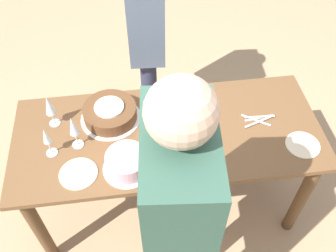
% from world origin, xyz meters
% --- Properties ---
extents(ground_plane, '(12.00, 12.00, 0.00)m').
position_xyz_m(ground_plane, '(0.00, 0.00, 0.00)').
color(ground_plane, tan).
extents(dining_table, '(1.67, 0.70, 0.76)m').
position_xyz_m(dining_table, '(0.00, 0.00, 0.63)').
color(dining_table, brown).
rests_on(dining_table, ground_plane).
extents(cake_center_white, '(0.27, 0.27, 0.09)m').
position_xyz_m(cake_center_white, '(-0.07, -0.02, 0.80)').
color(cake_center_white, white).
rests_on(cake_center_white, dining_table).
extents(cake_front_chocolate, '(0.33, 0.33, 0.10)m').
position_xyz_m(cake_front_chocolate, '(0.30, -0.14, 0.80)').
color(cake_front_chocolate, white).
rests_on(cake_front_chocolate, dining_table).
extents(cake_back_decorated, '(0.25, 0.25, 0.10)m').
position_xyz_m(cake_back_decorated, '(0.23, 0.21, 0.81)').
color(cake_back_decorated, white).
rests_on(cake_back_decorated, dining_table).
extents(wine_glass_near, '(0.06, 0.06, 0.20)m').
position_xyz_m(wine_glass_near, '(0.61, -0.14, 0.90)').
color(wine_glass_near, silver).
rests_on(wine_glass_near, dining_table).
extents(wine_glass_far, '(0.06, 0.06, 0.21)m').
position_xyz_m(wine_glass_far, '(0.48, 0.02, 0.90)').
color(wine_glass_far, silver).
rests_on(wine_glass_far, dining_table).
extents(wine_glass_extra, '(0.06, 0.06, 0.19)m').
position_xyz_m(wine_glass_extra, '(0.61, 0.06, 0.88)').
color(wine_glass_extra, silver).
rests_on(wine_glass_extra, dining_table).
extents(dessert_plate_left, '(0.18, 0.18, 0.01)m').
position_xyz_m(dessert_plate_left, '(-0.69, 0.18, 0.76)').
color(dessert_plate_left, beige).
rests_on(dessert_plate_left, dining_table).
extents(dessert_plate_right, '(0.19, 0.19, 0.01)m').
position_xyz_m(dessert_plate_right, '(0.47, 0.21, 0.76)').
color(dessert_plate_right, beige).
rests_on(dessert_plate_right, dining_table).
extents(fork_pile, '(0.19, 0.11, 0.01)m').
position_xyz_m(fork_pile, '(-0.51, -0.02, 0.77)').
color(fork_pile, silver).
rests_on(fork_pile, dining_table).
extents(person_cutting, '(0.25, 0.41, 1.54)m').
position_xyz_m(person_cutting, '(0.04, -0.75, 0.93)').
color(person_cutting, '#2D334C').
rests_on(person_cutting, ground_plane).
extents(person_watching, '(0.26, 0.42, 1.73)m').
position_xyz_m(person_watching, '(0.06, 0.66, 1.05)').
color(person_watching, '#232328').
rests_on(person_watching, ground_plane).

